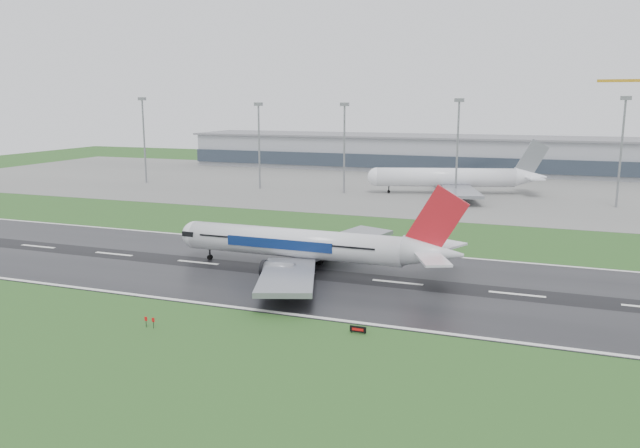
% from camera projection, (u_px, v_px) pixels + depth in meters
% --- Properties ---
extents(ground, '(520.00, 520.00, 0.00)m').
position_uv_depth(ground, '(292.00, 272.00, 116.04)').
color(ground, '#224B1B').
rests_on(ground, ground).
extents(runway, '(400.00, 45.00, 0.10)m').
position_uv_depth(runway, '(292.00, 272.00, 116.03)').
color(runway, black).
rests_on(runway, ground).
extents(apron, '(400.00, 130.00, 0.08)m').
position_uv_depth(apron, '(422.00, 187.00, 231.18)').
color(apron, slate).
rests_on(apron, ground).
extents(terminal, '(240.00, 36.00, 15.00)m').
position_uv_depth(terminal, '(448.00, 154.00, 285.01)').
color(terminal, gray).
rests_on(terminal, ground).
extents(main_airliner, '(55.98, 53.36, 16.40)m').
position_uv_depth(main_airliner, '(312.00, 227.00, 115.78)').
color(main_airliner, silver).
rests_on(main_airliner, runway).
extents(parked_airliner, '(75.19, 72.33, 18.02)m').
position_uv_depth(parked_airliner, '(453.00, 167.00, 212.53)').
color(parked_airliner, white).
rests_on(parked_airliner, apron).
extents(runway_sign, '(2.31, 0.39, 1.04)m').
position_uv_depth(runway_sign, '(358.00, 330.00, 85.38)').
color(runway_sign, black).
rests_on(runway_sign, ground).
extents(floodmast_0, '(0.64, 0.64, 31.50)m').
position_uv_depth(floodmast_0, '(144.00, 142.00, 239.97)').
color(floodmast_0, gray).
rests_on(floodmast_0, ground).
extents(floodmast_1, '(0.64, 0.64, 29.59)m').
position_uv_depth(floodmast_1, '(259.00, 148.00, 223.68)').
color(floodmast_1, gray).
rests_on(floodmast_1, ground).
extents(floodmast_2, '(0.64, 0.64, 29.57)m').
position_uv_depth(floodmast_2, '(344.00, 150.00, 212.86)').
color(floodmast_2, gray).
rests_on(floodmast_2, ground).
extents(floodmast_3, '(0.64, 0.64, 30.93)m').
position_uv_depth(floodmast_3, '(457.00, 151.00, 199.89)').
color(floodmast_3, gray).
rests_on(floodmast_3, ground).
extents(floodmast_4, '(0.64, 0.64, 31.50)m').
position_uv_depth(floodmast_4, '(621.00, 155.00, 183.77)').
color(floodmast_4, gray).
rests_on(floodmast_4, ground).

